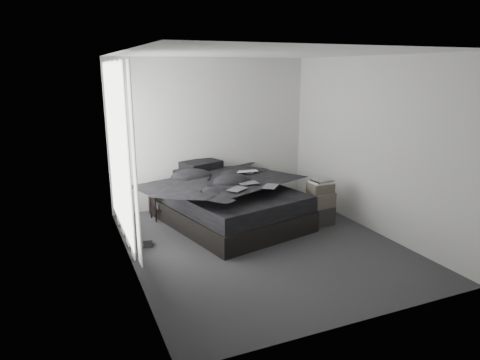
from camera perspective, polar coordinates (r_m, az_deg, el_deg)
name	(u,v)px	position (r m, az deg, el deg)	size (l,w,h in m)	color
floor	(262,244)	(6.13, 2.97, -8.55)	(3.60, 4.20, 0.01)	#323235
ceiling	(265,53)	(5.64, 3.33, 16.51)	(3.60, 4.20, 0.01)	white
wall_back	(211,133)	(7.66, -3.84, 6.25)	(3.60, 0.01, 2.60)	silver
wall_front	(366,196)	(4.03, 16.42, -2.02)	(3.60, 0.01, 2.60)	silver
wall_left	(127,166)	(5.22, -14.89, 1.84)	(0.01, 4.20, 2.60)	silver
wall_right	(371,145)	(6.73, 17.07, 4.47)	(0.01, 4.20, 2.60)	silver
window_left	(118,149)	(6.09, -16.01, 4.02)	(0.02, 2.00, 2.30)	white
curtain_left	(122,154)	(6.11, -15.50, 3.42)	(0.06, 2.12, 2.48)	white
bed	(229,213)	(6.91, -1.49, -4.43)	(1.74, 2.30, 0.31)	black
mattress	(229,197)	(6.83, -1.51, -2.22)	(1.67, 2.23, 0.25)	black
duvet	(231,182)	(6.71, -1.25, -0.23)	(1.69, 1.96, 0.27)	black
pillow_lower	(197,174)	(7.47, -5.78, 0.80)	(0.69, 0.47, 0.16)	black
pillow_upper	(201,165)	(7.46, -5.20, 1.97)	(0.65, 0.45, 0.14)	black
laptop	(248,168)	(7.01, 1.06, 1.66)	(0.37, 0.24, 0.03)	silver
comic_a	(237,183)	(6.08, -0.39, -0.46)	(0.29, 0.19, 0.01)	black
comic_b	(249,177)	(6.40, 1.16, 0.38)	(0.29, 0.19, 0.01)	black
comic_c	(270,180)	(6.24, 4.08, 0.02)	(0.29, 0.19, 0.01)	black
side_stand	(160,201)	(7.15, -10.61, -2.83)	(0.32, 0.32, 0.60)	black
papers	(160,184)	(7.06, -10.63, -0.48)	(0.23, 0.17, 0.01)	white
floor_books	(148,241)	(6.20, -12.22, -8.01)	(0.12, 0.17, 0.12)	black
box_lower	(319,215)	(6.96, 10.55, -4.61)	(0.40, 0.31, 0.30)	black
box_mid	(321,199)	(6.88, 10.75, -2.57)	(0.37, 0.30, 0.23)	#534C42
box_upper	(320,188)	(6.82, 10.67, -1.03)	(0.36, 0.29, 0.16)	#534C42
art_book_white	(321,182)	(6.80, 10.76, -0.27)	(0.30, 0.24, 0.03)	silver
art_book_snake	(322,180)	(6.80, 10.88, -0.04)	(0.30, 0.23, 0.03)	silver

